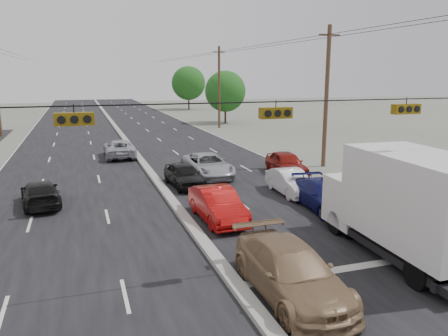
{
  "coord_description": "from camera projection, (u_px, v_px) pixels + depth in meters",
  "views": [
    {
      "loc": [
        -4.4,
        -12.53,
        6.64
      ],
      "look_at": [
        2.13,
        7.03,
        2.2
      ],
      "focal_mm": 35.0,
      "sensor_mm": 36.0,
      "label": 1
    }
  ],
  "objects": [
    {
      "name": "red_sedan",
      "position": [
        217.0,
        205.0,
        20.06
      ],
      "size": [
        1.72,
        4.62,
        1.51
      ],
      "primitive_type": "imported",
      "rotation": [
        0.0,
        0.0,
        0.03
      ],
      "color": "#A50B0A",
      "rests_on": "ground"
    },
    {
      "name": "queue_car_d",
      "position": [
        325.0,
        196.0,
        21.66
      ],
      "size": [
        2.44,
        5.1,
        1.43
      ],
      "primitive_type": "imported",
      "rotation": [
        0.0,
        0.0,
        -0.09
      ],
      "color": "#101354",
      "rests_on": "ground"
    },
    {
      "name": "black_suv",
      "position": [
        406.0,
        234.0,
        16.37
      ],
      "size": [
        2.61,
        5.49,
        1.52
      ],
      "primitive_type": "imported",
      "rotation": [
        0.0,
        0.0,
        0.02
      ],
      "color": "black",
      "rests_on": "ground"
    },
    {
      "name": "utility_pole_right_c",
      "position": [
        219.0,
        87.0,
        54.26
      ],
      "size": [
        1.6,
        0.3,
        10.0
      ],
      "color": "#422D1E",
      "rests_on": "ground"
    },
    {
      "name": "traffic_signals",
      "position": [
        273.0,
        112.0,
        13.65
      ],
      "size": [
        25.0,
        0.3,
        0.54
      ],
      "color": "black",
      "rests_on": "ground"
    },
    {
      "name": "queue_car_b",
      "position": [
        291.0,
        182.0,
        24.5
      ],
      "size": [
        1.57,
        4.22,
        1.38
      ],
      "primitive_type": "imported",
      "rotation": [
        0.0,
        0.0,
        -0.03
      ],
      "color": "silver",
      "rests_on": "ground"
    },
    {
      "name": "oncoming_far",
      "position": [
        119.0,
        149.0,
        35.46
      ],
      "size": [
        2.44,
        5.17,
        1.43
      ],
      "primitive_type": "imported",
      "rotation": [
        0.0,
        0.0,
        3.13
      ],
      "color": "#A9ABB1",
      "rests_on": "ground"
    },
    {
      "name": "queue_car_a",
      "position": [
        184.0,
        175.0,
        26.17
      ],
      "size": [
        2.0,
        4.29,
        1.42
      ],
      "primitive_type": "imported",
      "rotation": [
        0.0,
        0.0,
        0.08
      ],
      "color": "black",
      "rests_on": "ground"
    },
    {
      "name": "tree_right_mid",
      "position": [
        225.0,
        91.0,
        59.83
      ],
      "size": [
        5.6,
        5.6,
        7.14
      ],
      "color": "#382619",
      "rests_on": "ground"
    },
    {
      "name": "queue_car_e",
      "position": [
        286.0,
        164.0,
        29.19
      ],
      "size": [
        2.28,
        4.73,
        1.56
      ],
      "primitive_type": "imported",
      "rotation": [
        0.0,
        0.0,
        -0.1
      ],
      "color": "maroon",
      "rests_on": "ground"
    },
    {
      "name": "queue_car_c",
      "position": [
        208.0,
        165.0,
        28.75
      ],
      "size": [
        2.59,
        5.43,
        1.5
      ],
      "primitive_type": "imported",
      "rotation": [
        0.0,
        0.0,
        0.02
      ],
      "color": "#AAADB1",
      "rests_on": "ground"
    },
    {
      "name": "oncoming_near",
      "position": [
        40.0,
        194.0,
        22.4
      ],
      "size": [
        2.36,
        4.6,
        1.28
      ],
      "primitive_type": "imported",
      "rotation": [
        0.0,
        0.0,
        3.28
      ],
      "color": "black",
      "rests_on": "ground"
    },
    {
      "name": "ground",
      "position": [
        230.0,
        280.0,
        14.38
      ],
      "size": [
        200.0,
        200.0,
        0.0
      ],
      "primitive_type": "plane",
      "color": "#606356",
      "rests_on": "ground"
    },
    {
      "name": "tan_sedan",
      "position": [
        291.0,
        272.0,
        13.2
      ],
      "size": [
        2.2,
        5.41,
        1.57
      ],
      "primitive_type": "imported",
      "rotation": [
        0.0,
        0.0,
        0.0
      ],
      "color": "#886A4A",
      "rests_on": "ground"
    },
    {
      "name": "tree_right_far",
      "position": [
        188.0,
        83.0,
        83.2
      ],
      "size": [
        6.4,
        6.4,
        8.16
      ],
      "color": "#382619",
      "rests_on": "ground"
    },
    {
      "name": "box_truck",
      "position": [
        406.0,
        204.0,
        15.83
      ],
      "size": [
        3.13,
        7.94,
        3.96
      ],
      "rotation": [
        0.0,
        0.0,
        -0.05
      ],
      "color": "black",
      "rests_on": "ground"
    },
    {
      "name": "center_median",
      "position": [
        128.0,
        143.0,
        42.17
      ],
      "size": [
        0.5,
        160.0,
        0.2
      ],
      "primitive_type": "cube",
      "color": "gray",
      "rests_on": "ground"
    },
    {
      "name": "utility_pole_right_b",
      "position": [
        326.0,
        96.0,
        31.08
      ],
      "size": [
        1.6,
        0.3,
        10.0
      ],
      "color": "#422D1E",
      "rests_on": "ground"
    },
    {
      "name": "road_surface",
      "position": [
        128.0,
        144.0,
        42.2
      ],
      "size": [
        20.0,
        160.0,
        0.02
      ],
      "primitive_type": "cube",
      "color": "black",
      "rests_on": "ground"
    }
  ]
}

